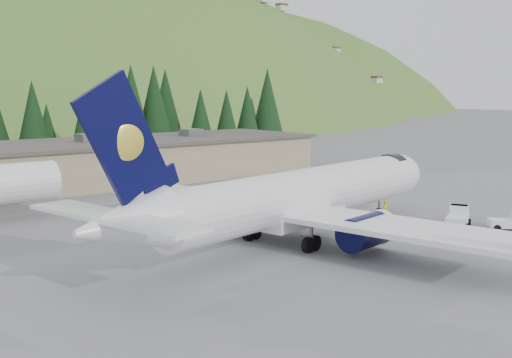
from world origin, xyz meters
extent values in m
plane|color=#5E5E63|center=(0.00, 0.00, 0.00)|extent=(600.00, 600.00, 0.00)
cylinder|color=white|center=(0.00, 0.00, 3.51)|extent=(29.11, 8.84, 3.88)
ellipsoid|color=white|center=(14.22, 2.51, 3.51)|extent=(5.64, 4.70, 3.88)
cylinder|color=black|center=(13.20, 2.33, 3.97)|extent=(1.98, 3.40, 3.20)
cone|color=white|center=(-17.26, -3.05, 3.92)|extent=(6.77, 4.89, 3.88)
cube|color=white|center=(-1.02, -0.18, 1.88)|extent=(8.70, 4.68, 1.03)
cube|color=white|center=(-2.03, -0.36, 2.47)|extent=(11.68, 35.51, 0.36)
cube|color=black|center=(-6.60, 16.64, 3.82)|extent=(2.08, 0.52, 2.96)
cylinder|color=black|center=(-2.06, 5.71, 1.60)|extent=(4.68, 3.09, 2.37)
cylinder|color=white|center=(-0.13, 6.05, 1.60)|extent=(1.05, 2.59, 2.52)
cube|color=white|center=(-2.06, 5.71, 2.17)|extent=(2.28, 0.65, 0.93)
cylinder|color=black|center=(0.02, -6.07, 1.60)|extent=(4.68, 3.09, 2.37)
cylinder|color=white|center=(1.95, -5.73, 1.60)|extent=(1.05, 2.59, 2.52)
cube|color=white|center=(0.02, -6.07, 2.17)|extent=(2.28, 0.65, 0.93)
cube|color=black|center=(-17.06, -3.01, 8.74)|extent=(6.33, 1.41, 7.57)
ellipsoid|color=yellow|center=(-16.89, -2.77, 8.54)|extent=(2.04, 0.54, 2.04)
ellipsoid|color=yellow|center=(-16.82, -3.18, 8.54)|extent=(2.04, 0.54, 2.04)
cube|color=black|center=(-14.42, -2.55, 6.06)|extent=(2.85, 0.75, 2.04)
cube|color=white|center=(-17.77, -3.14, 4.43)|extent=(4.88, 13.16, 0.23)
cylinder|color=slate|center=(11.17, 1.97, 0.93)|extent=(0.24, 0.24, 1.86)
cylinder|color=black|center=(11.17, 1.97, 0.39)|extent=(0.82, 0.42, 0.78)
cylinder|color=slate|center=(-3.53, 2.20, 1.03)|extent=(0.29, 0.29, 2.06)
cylinder|color=black|center=(-3.12, 2.28, 0.57)|extent=(1.18, 0.55, 1.13)
cylinder|color=black|center=(-3.94, 2.13, 0.57)|extent=(1.18, 0.55, 1.13)
cylinder|color=slate|center=(-2.56, -3.28, 1.03)|extent=(0.29, 0.29, 2.06)
cylinder|color=black|center=(-2.16, -3.21, 0.57)|extent=(1.18, 0.55, 1.13)
cylinder|color=black|center=(-2.97, -3.35, 0.57)|extent=(1.18, 0.55, 1.13)
cube|color=white|center=(12.67, -5.17, 0.59)|extent=(3.58, 2.85, 0.75)
cube|color=white|center=(13.63, -4.71, 1.23)|extent=(1.62, 1.81, 0.96)
cube|color=black|center=(13.63, -4.71, 1.66)|extent=(1.47, 1.67, 0.11)
cylinder|color=black|center=(13.25, -3.94, 0.30)|extent=(0.64, 0.47, 0.60)
cylinder|color=black|center=(14.00, -5.47, 0.30)|extent=(0.64, 0.47, 0.60)
cylinder|color=black|center=(11.33, -4.87, 0.30)|extent=(0.64, 0.47, 0.60)
cylinder|color=black|center=(12.08, -6.41, 0.30)|extent=(0.64, 0.47, 0.60)
cube|color=white|center=(14.99, -8.32, 0.53)|extent=(3.07, 3.03, 0.67)
cylinder|color=black|center=(14.83, -7.11, 0.27)|extent=(0.53, 0.52, 0.54)
cylinder|color=black|center=(13.77, -8.21, 0.27)|extent=(0.53, 0.52, 0.54)
cube|color=#8B7B5D|center=(-5.00, 38.00, 2.40)|extent=(70.00, 16.00, 4.80)
cube|color=#47423D|center=(-5.00, 38.00, 4.95)|extent=(71.00, 17.00, 0.40)
cube|color=slate|center=(0.00, 38.00, 5.60)|extent=(2.50, 2.50, 1.00)
cube|color=slate|center=(15.00, 38.00, 5.60)|extent=(2.50, 2.50, 1.00)
imported|color=#DBC702|center=(10.41, 0.69, 0.84)|extent=(0.68, 0.51, 1.69)
cone|color=black|center=(1.05, 58.67, 7.33)|extent=(5.38, 5.38, 11.00)
cone|color=black|center=(5.27, 64.18, 5.32)|extent=(3.90, 3.90, 7.98)
cone|color=black|center=(7.65, 55.70, 6.32)|extent=(4.63, 4.63, 9.48)
cone|color=black|center=(14.19, 54.46, 5.67)|extent=(4.16, 4.16, 8.50)
cone|color=black|center=(17.06, 58.21, 8.84)|extent=(6.48, 6.48, 13.25)
cone|color=black|center=(21.26, 58.21, 8.83)|extent=(6.47, 6.47, 13.24)
cone|color=black|center=(26.52, 63.15, 8.63)|extent=(6.33, 6.33, 12.95)
cone|color=black|center=(29.43, 56.53, 6.65)|extent=(4.87, 4.87, 9.97)
cone|color=black|center=(33.76, 54.86, 6.55)|extent=(4.81, 4.81, 9.83)
cone|color=black|center=(38.44, 54.87, 6.90)|extent=(5.06, 5.06, 10.35)
cone|color=black|center=(43.21, 54.96, 8.74)|extent=(6.41, 6.41, 13.11)
cone|color=black|center=(46.60, 63.68, 5.72)|extent=(4.20, 4.20, 8.58)
ellipsoid|color=#36601C|center=(40.00, 200.00, -85.00)|extent=(420.00, 300.00, 300.00)
ellipsoid|color=#36601C|center=(160.00, 240.00, -85.00)|extent=(392.00, 280.00, 280.00)
camera|label=1|loc=(-33.92, -34.99, 11.47)|focal=45.00mm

